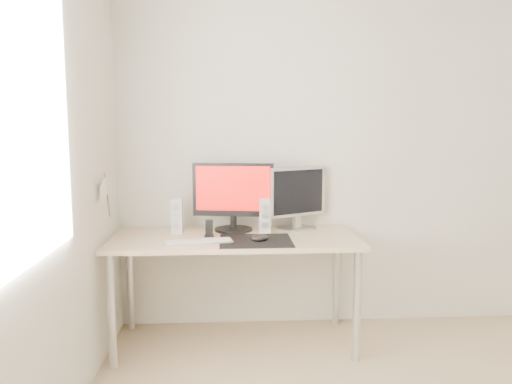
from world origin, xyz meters
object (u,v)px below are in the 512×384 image
desk (235,248)px  speaker_right (265,215)px  main_monitor (233,194)px  keyboard (198,242)px  speaker_left (177,216)px  phone_dock (209,231)px  second_monitor (297,195)px  mouse (259,238)px

desk → speaker_right: speaker_right is taller
main_monitor → keyboard: main_monitor is taller
speaker_left → phone_dock: size_ratio=2.08×
second_monitor → speaker_right: size_ratio=1.86×
desk → phone_dock: bearing=178.2°
speaker_right → keyboard: size_ratio=0.54×
mouse → phone_dock: phone_dock is taller
speaker_left → speaker_right: (0.59, 0.00, 0.00)m
main_monitor → second_monitor: size_ratio=1.26×
mouse → desk: 0.25m
second_monitor → desk: bearing=-154.5°
desk → speaker_left: 0.45m
second_monitor → speaker_right: bearing=-163.2°
keyboard → speaker_left: bearing=117.6°
keyboard → phone_dock: (0.06, 0.17, 0.03)m
mouse → phone_dock: (-0.31, 0.17, 0.01)m
second_monitor → speaker_left: size_ratio=1.86×
mouse → speaker_right: bearing=79.6°
mouse → second_monitor: second_monitor is taller
keyboard → phone_dock: phone_dock is taller
speaker_right → phone_dock: (-0.37, -0.13, -0.08)m
mouse → main_monitor: bearing=114.6°
second_monitor → speaker_right: (-0.23, -0.07, -0.12)m
main_monitor → phone_dock: (-0.16, -0.17, -0.22)m
main_monitor → keyboard: bearing=-122.7°
second_monitor → phone_dock: second_monitor is taller
desk → keyboard: 0.30m
desk → speaker_right: size_ratio=6.85×
desk → second_monitor: 0.58m
mouse → keyboard: mouse is taller
desk → phone_dock: 0.20m
main_monitor → speaker_right: bearing=-9.2°
phone_dock → mouse: bearing=-29.0°
desk → second_monitor: (0.43, 0.21, 0.32)m
speaker_left → keyboard: size_ratio=0.54×
mouse → speaker_right: 0.33m
second_monitor → speaker_left: (-0.82, -0.07, -0.12)m
mouse → second_monitor: size_ratio=0.26×
desk → keyboard: (-0.23, -0.17, 0.09)m
desk → keyboard: keyboard is taller
mouse → second_monitor: 0.52m
main_monitor → speaker_left: size_ratio=2.35×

